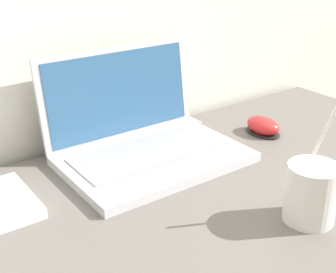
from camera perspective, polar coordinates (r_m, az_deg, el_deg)
The scene contains 4 objects.
laptop at distance 1.04m, azimuth -3.12°, elevation -0.03°, with size 0.39×0.29×0.23m.
drink_cup at distance 0.84m, azimuth 17.05°, elevation -6.49°, with size 0.09×0.09×0.22m.
computer_mouse at distance 1.19m, azimuth 11.53°, elevation 1.25°, with size 0.07×0.10×0.04m.
usb_stick at distance 1.24m, azimuth 2.95°, elevation 1.90°, with size 0.02×0.06×0.01m.
Camera 1 is at (-0.57, -0.26, 1.20)m, focal length 50.00 mm.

